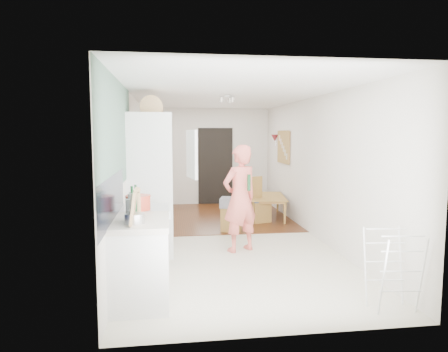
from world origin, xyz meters
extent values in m
cube|color=beige|center=(0.00, 0.00, 0.00)|extent=(3.20, 7.00, 0.01)
cube|color=#542910|center=(0.00, 1.85, 0.01)|extent=(3.20, 3.30, 0.01)
cube|color=slate|center=(-1.59, -2.00, 1.85)|extent=(0.02, 3.00, 1.30)
cube|color=black|center=(-1.59, -2.55, 1.15)|extent=(0.02, 1.90, 0.50)
cube|color=black|center=(0.20, 3.48, 1.00)|extent=(0.90, 0.04, 2.00)
cube|color=white|center=(-1.30, -2.55, 0.43)|extent=(0.60, 0.90, 0.86)
cube|color=beige|center=(-1.30, -2.55, 0.89)|extent=(0.62, 0.92, 0.06)
cube|color=white|center=(-1.30, -1.80, 0.44)|extent=(0.60, 0.60, 0.88)
cube|color=silver|center=(-1.30, -1.80, 0.90)|extent=(0.60, 0.60, 0.04)
cube|color=white|center=(-1.27, -0.78, 1.07)|extent=(0.66, 0.66, 2.15)
cube|color=white|center=(-0.66, -1.08, 1.55)|extent=(0.14, 0.56, 0.70)
cube|color=white|center=(-0.96, -0.78, 1.55)|extent=(0.02, 0.52, 0.66)
cube|color=tan|center=(1.58, 1.90, 1.55)|extent=(0.03, 0.90, 0.70)
cube|color=#A87536|center=(1.57, 1.90, 1.55)|extent=(0.00, 0.94, 0.74)
cone|color=maroon|center=(1.54, 2.55, 1.75)|extent=(0.18, 0.18, 0.16)
imported|color=#E36458|center=(0.10, -0.80, 0.99)|extent=(0.86, 0.74, 1.98)
imported|color=#A87536|center=(1.14, 1.57, 0.21)|extent=(0.82, 1.26, 0.41)
cube|color=slate|center=(0.16, 0.48, 0.55)|extent=(0.48, 0.48, 0.18)
cylinder|color=#D3422B|center=(-1.37, -1.97, 1.01)|extent=(0.36, 0.36, 0.18)
cylinder|color=silver|center=(-1.34, -2.74, 0.97)|extent=(0.24, 0.24, 0.10)
cylinder|color=#15411F|center=(0.21, -0.98, 1.11)|extent=(0.05, 0.05, 0.25)
cylinder|color=#15411F|center=(-1.39, -2.48, 1.06)|extent=(0.09, 0.09, 0.29)
cylinder|color=#15411F|center=(-1.38, -2.15, 1.05)|extent=(0.08, 0.08, 0.26)
cylinder|color=beige|center=(-1.40, -2.60, 1.04)|extent=(0.11, 0.11, 0.23)
cylinder|color=tan|center=(-1.35, -2.14, 1.04)|extent=(0.08, 0.08, 0.23)
cylinder|color=tan|center=(-1.38, -2.02, 1.03)|extent=(0.06, 0.06, 0.21)
camera|label=1|loc=(-0.97, -6.88, 1.84)|focal=32.00mm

